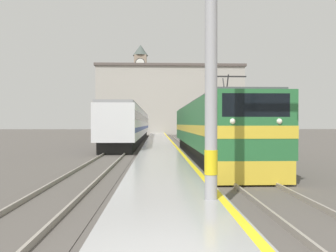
{
  "coord_description": "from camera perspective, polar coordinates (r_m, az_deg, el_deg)",
  "views": [
    {
      "loc": [
        -0.32,
        -4.02,
        2.16
      ],
      "look_at": [
        0.89,
        29.48,
        1.94
      ],
      "focal_mm": 35.0,
      "sensor_mm": 36.0,
      "label": 1
    }
  ],
  "objects": [
    {
      "name": "rail_track_near",
      "position": [
        29.29,
        4.55,
        -3.8
      ],
      "size": [
        2.83,
        140.0,
        0.16
      ],
      "color": "#514C47",
      "rests_on": "ground"
    },
    {
      "name": "rail_track_far",
      "position": [
        29.24,
        -7.74,
        -3.81
      ],
      "size": [
        2.83,
        140.0,
        0.16
      ],
      "color": "#514C47",
      "rests_on": "ground"
    },
    {
      "name": "locomotive_train",
      "position": [
        20.91,
        7.21,
        -0.6
      ],
      "size": [
        2.92,
        19.61,
        4.5
      ],
      "color": "black",
      "rests_on": "ground"
    },
    {
      "name": "clock_tower",
      "position": [
        83.48,
        -4.81,
        6.95
      ],
      "size": [
        3.83,
        3.83,
        22.14
      ],
      "color": "gray",
      "rests_on": "ground"
    },
    {
      "name": "catenary_mast",
      "position": [
        8.23,
        7.91,
        13.21
      ],
      "size": [
        2.35,
        0.32,
        7.49
      ],
      "color": "#9E9EA3",
      "rests_on": "platform"
    },
    {
      "name": "ground_plane",
      "position": [
        34.09,
        -1.53,
        -3.26
      ],
      "size": [
        200.0,
        200.0,
        0.0
      ],
      "primitive_type": "plane",
      "color": "#514C47"
    },
    {
      "name": "station_building",
      "position": [
        69.4,
        0.35,
        4.51
      ],
      "size": [
        30.55,
        8.21,
        14.29
      ],
      "color": "#A8A399",
      "rests_on": "ground"
    },
    {
      "name": "passenger_train",
      "position": [
        40.26,
        -6.18,
        0.21
      ],
      "size": [
        2.92,
        36.63,
        3.79
      ],
      "color": "black",
      "rests_on": "ground"
    },
    {
      "name": "platform",
      "position": [
        29.09,
        -1.43,
        -3.56
      ],
      "size": [
        2.86,
        140.0,
        0.33
      ],
      "color": "#999999",
      "rests_on": "ground"
    }
  ]
}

